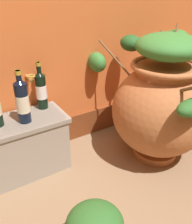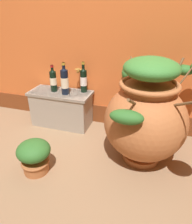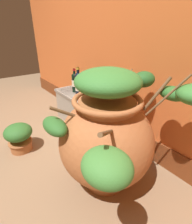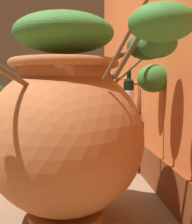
# 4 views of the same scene
# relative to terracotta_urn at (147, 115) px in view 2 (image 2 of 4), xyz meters

# --- Properties ---
(ground_plane) EXTENTS (7.00, 7.00, 0.00)m
(ground_plane) POSITION_rel_terracotta_urn_xyz_m (-0.53, -0.59, -0.44)
(ground_plane) COLOR #896B4C
(back_wall) EXTENTS (4.40, 0.33, 2.60)m
(back_wall) POSITION_rel_terracotta_urn_xyz_m (-0.53, 0.61, 0.85)
(back_wall) COLOR #D6662D
(back_wall) RESTS_ON ground_plane
(terracotta_urn) EXTENTS (0.86, 1.00, 0.91)m
(terracotta_urn) POSITION_rel_terracotta_urn_xyz_m (0.00, 0.00, 0.00)
(terracotta_urn) COLOR #B26638
(terracotta_urn) RESTS_ON ground_plane
(stone_ledge) EXTENTS (0.69, 0.31, 0.40)m
(stone_ledge) POSITION_rel_terracotta_urn_xyz_m (-0.96, 0.34, -0.22)
(stone_ledge) COLOR #9E9384
(stone_ledge) RESTS_ON ground_plane
(wine_bottle_left) EXTENTS (0.07, 0.07, 0.29)m
(wine_bottle_left) POSITION_rel_terracotta_urn_xyz_m (-1.03, 0.35, 0.09)
(wine_bottle_left) COLOR black
(wine_bottle_left) RESTS_ON stone_ledge
(wine_bottle_middle) EXTENTS (0.08, 0.08, 0.33)m
(wine_bottle_middle) POSITION_rel_terracotta_urn_xyz_m (-0.88, 0.31, 0.11)
(wine_bottle_middle) COLOR black
(wine_bottle_middle) RESTS_ON stone_ledge
(wine_bottle_right) EXTENTS (0.07, 0.07, 0.33)m
(wine_bottle_right) POSITION_rel_terracotta_urn_xyz_m (-0.71, 0.43, 0.10)
(wine_bottle_right) COLOR black
(wine_bottle_right) RESTS_ON stone_ledge
(potted_shrub) EXTENTS (0.27, 0.27, 0.29)m
(potted_shrub) POSITION_rel_terracotta_urn_xyz_m (-0.82, -0.44, -0.28)
(potted_shrub) COLOR #B26638
(potted_shrub) RESTS_ON ground_plane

